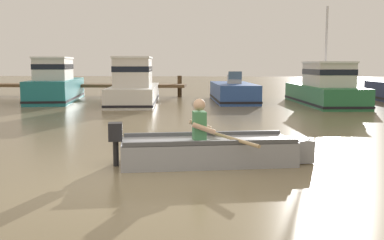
# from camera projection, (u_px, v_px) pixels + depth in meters

# --- Properties ---
(ground_plane) EXTENTS (120.00, 120.00, 0.00)m
(ground_plane) POSITION_uv_depth(u_px,v_px,m) (146.00, 183.00, 6.88)
(ground_plane) COLOR #7A6B4C
(wooden_dock) EXTENTS (15.38, 1.64, 1.20)m
(wooden_dock) POSITION_uv_depth(u_px,v_px,m) (47.00, 85.00, 24.86)
(wooden_dock) COLOR brown
(wooden_dock) RESTS_ON ground
(rowboat_with_person) EXTENTS (3.71, 1.81, 1.19)m
(rowboat_with_person) POSITION_uv_depth(u_px,v_px,m) (211.00, 150.00, 8.23)
(rowboat_with_person) COLOR gray
(rowboat_with_person) RESTS_ON ground
(moored_boat_teal) EXTENTS (2.98, 6.41, 2.14)m
(moored_boat_teal) POSITION_uv_depth(u_px,v_px,m) (56.00, 85.00, 21.94)
(moored_boat_teal) COLOR #1E727A
(moored_boat_teal) RESTS_ON ground
(moored_boat_white) EXTENTS (2.77, 6.98, 2.14)m
(moored_boat_white) POSITION_uv_depth(u_px,v_px,m) (134.00, 86.00, 20.75)
(moored_boat_white) COLOR white
(moored_boat_white) RESTS_ON ground
(moored_boat_blue) EXTENTS (2.46, 5.54, 1.46)m
(moored_boat_blue) POSITION_uv_depth(u_px,v_px,m) (233.00, 93.00, 21.89)
(moored_boat_blue) COLOR #2D519E
(moored_boat_blue) RESTS_ON ground
(moored_boat_green) EXTENTS (2.64, 6.58, 4.31)m
(moored_boat_green) POSITION_uv_depth(u_px,v_px,m) (325.00, 89.00, 20.07)
(moored_boat_green) COLOR #287042
(moored_boat_green) RESTS_ON ground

